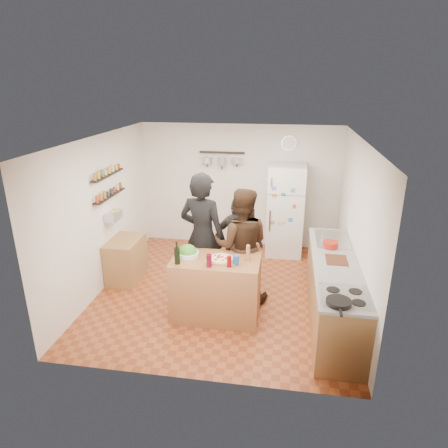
% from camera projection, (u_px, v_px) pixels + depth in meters
% --- Properties ---
extents(room_shell, '(4.20, 4.20, 4.20)m').
position_uv_depth(room_shell, '(227.00, 212.00, 6.56)').
color(room_shell, brown).
rests_on(room_shell, ground).
extents(prep_island, '(1.25, 0.72, 0.91)m').
position_uv_depth(prep_island, '(216.00, 288.00, 5.80)').
color(prep_island, brown).
rests_on(prep_island, floor).
extents(pizza_board, '(0.42, 0.34, 0.02)m').
position_uv_depth(pizza_board, '(221.00, 260.00, 5.61)').
color(pizza_board, olive).
rests_on(pizza_board, prep_island).
extents(pizza, '(0.34, 0.34, 0.02)m').
position_uv_depth(pizza, '(221.00, 258.00, 5.61)').
color(pizza, '#CBBA85').
rests_on(pizza, pizza_board).
extents(salad_bowl, '(0.32, 0.32, 0.06)m').
position_uv_depth(salad_bowl, '(188.00, 254.00, 5.75)').
color(salad_bowl, silver).
rests_on(salad_bowl, prep_island).
extents(wine_bottle, '(0.08, 0.08, 0.24)m').
position_uv_depth(wine_bottle, '(177.00, 256.00, 5.48)').
color(wine_bottle, black).
rests_on(wine_bottle, prep_island).
extents(wine_glass_near, '(0.07, 0.07, 0.18)m').
position_uv_depth(wine_glass_near, '(209.00, 261.00, 5.40)').
color(wine_glass_near, '#4F0616').
rests_on(wine_glass_near, prep_island).
extents(wine_glass_far, '(0.06, 0.06, 0.15)m').
position_uv_depth(wine_glass_far, '(229.00, 262.00, 5.40)').
color(wine_glass_far, '#59070A').
rests_on(wine_glass_far, prep_island).
extents(pepper_mill, '(0.06, 0.06, 0.19)m').
position_uv_depth(pepper_mill, '(248.00, 254.00, 5.59)').
color(pepper_mill, '#96673F').
rests_on(pepper_mill, prep_island).
extents(salt_canister, '(0.08, 0.08, 0.14)m').
position_uv_depth(salt_canister, '(236.00, 260.00, 5.47)').
color(salt_canister, navy).
rests_on(salt_canister, prep_island).
extents(person_left, '(0.84, 0.66, 2.04)m').
position_uv_depth(person_left, '(203.00, 237.00, 6.15)').
color(person_left, black).
rests_on(person_left, floor).
extents(person_center, '(0.93, 0.74, 1.82)m').
position_uv_depth(person_center, '(241.00, 246.00, 6.11)').
color(person_center, black).
rests_on(person_center, floor).
extents(person_back, '(0.96, 0.64, 1.52)m').
position_uv_depth(person_back, '(238.00, 241.00, 6.68)').
color(person_back, '#2D2B28').
rests_on(person_back, floor).
extents(counter_run, '(0.63, 2.63, 0.90)m').
position_uv_depth(counter_run, '(334.00, 292.00, 5.71)').
color(counter_run, '#9E7042').
rests_on(counter_run, floor).
extents(stove_top, '(0.60, 0.62, 0.02)m').
position_uv_depth(stove_top, '(345.00, 297.00, 4.67)').
color(stove_top, white).
rests_on(stove_top, counter_run).
extents(skillet, '(0.29, 0.29, 0.06)m').
position_uv_depth(skillet, '(339.00, 302.00, 4.49)').
color(skillet, black).
rests_on(skillet, stove_top).
extents(sink, '(0.50, 0.80, 0.03)m').
position_uv_depth(sink, '(331.00, 239.00, 6.34)').
color(sink, silver).
rests_on(sink, counter_run).
extents(cutting_board, '(0.30, 0.40, 0.02)m').
position_uv_depth(cutting_board, '(337.00, 261.00, 5.61)').
color(cutting_board, '#955236').
rests_on(cutting_board, counter_run).
extents(red_bowl, '(0.23, 0.23, 0.10)m').
position_uv_depth(red_bowl, '(330.00, 245.00, 6.00)').
color(red_bowl, '#A22012').
rests_on(red_bowl, counter_run).
extents(fridge, '(0.70, 0.68, 1.80)m').
position_uv_depth(fridge, '(285.00, 210.00, 7.80)').
color(fridge, white).
rests_on(fridge, floor).
extents(wall_clock, '(0.30, 0.03, 0.30)m').
position_uv_depth(wall_clock, '(289.00, 143.00, 7.68)').
color(wall_clock, silver).
rests_on(wall_clock, back_wall).
extents(spice_shelf_lower, '(0.12, 1.00, 0.02)m').
position_uv_depth(spice_shelf_lower, '(110.00, 196.00, 6.59)').
color(spice_shelf_lower, black).
rests_on(spice_shelf_lower, left_wall).
extents(spice_shelf_upper, '(0.12, 1.00, 0.02)m').
position_uv_depth(spice_shelf_upper, '(108.00, 175.00, 6.47)').
color(spice_shelf_upper, black).
rests_on(spice_shelf_upper, left_wall).
extents(produce_basket, '(0.18, 0.35, 0.14)m').
position_uv_depth(produce_basket, '(114.00, 216.00, 6.70)').
color(produce_basket, silver).
rests_on(produce_basket, left_wall).
extents(side_table, '(0.50, 0.80, 0.73)m').
position_uv_depth(side_table, '(126.00, 259.00, 6.93)').
color(side_table, '#9D7342').
rests_on(side_table, floor).
extents(pot_rack, '(0.90, 0.04, 0.04)m').
position_uv_depth(pot_rack, '(222.00, 153.00, 7.87)').
color(pot_rack, black).
rests_on(pot_rack, back_wall).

